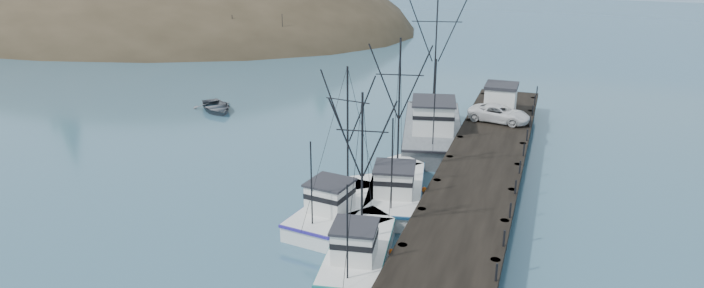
% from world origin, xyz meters
% --- Properties ---
extents(ground, '(400.00, 400.00, 0.00)m').
position_xyz_m(ground, '(0.00, 0.00, 0.00)').
color(ground, '#31566D').
rests_on(ground, ground).
extents(pier, '(6.00, 44.00, 2.00)m').
position_xyz_m(pier, '(14.00, 16.00, 1.69)').
color(pier, black).
rests_on(pier, ground).
extents(headland, '(134.80, 78.00, 51.00)m').
position_xyz_m(headland, '(-74.95, 78.61, -4.55)').
color(headland, '#382D1E').
rests_on(headland, ground).
extents(moored_sailboats, '(22.79, 17.61, 6.35)m').
position_xyz_m(moored_sailboats, '(-33.80, 56.08, 0.33)').
color(moored_sailboats, white).
rests_on(moored_sailboats, ground).
extents(trawler_near, '(4.64, 10.51, 10.70)m').
position_xyz_m(trawler_near, '(8.65, 1.44, 0.82)').
color(trawler_near, white).
rests_on(trawler_near, ground).
extents(trawler_mid, '(5.05, 10.94, 10.82)m').
position_xyz_m(trawler_mid, '(5.59, 6.92, 0.82)').
color(trawler_mid, white).
rests_on(trawler_mid, ground).
extents(trawler_far, '(5.58, 12.00, 12.10)m').
position_xyz_m(trawler_far, '(8.37, 11.08, 0.82)').
color(trawler_far, white).
rests_on(trawler_far, ground).
extents(work_vessel, '(7.98, 17.26, 14.16)m').
position_xyz_m(work_vessel, '(8.24, 24.81, 1.23)').
color(work_vessel, slate).
rests_on(work_vessel, ground).
extents(pier_shed, '(3.00, 3.20, 2.80)m').
position_xyz_m(pier_shed, '(13.82, 29.41, 3.42)').
color(pier_shed, silver).
rests_on(pier_shed, pier).
extents(pickup_truck, '(5.93, 3.55, 1.54)m').
position_xyz_m(pickup_truck, '(14.05, 26.41, 2.77)').
color(pickup_truck, white).
rests_on(pickup_truck, pier).
extents(motorboat, '(7.07, 7.06, 1.21)m').
position_xyz_m(motorboat, '(-15.90, 27.12, 0.00)').
color(motorboat, '#54575E').
rests_on(motorboat, ground).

